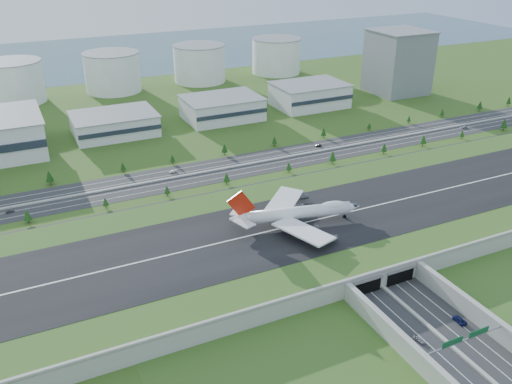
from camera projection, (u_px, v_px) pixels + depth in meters
name	position (u px, v px, depth m)	size (l,w,h in m)	color
ground	(320.00, 233.00, 267.77)	(1200.00, 1200.00, 0.00)	#2D5A1C
airfield_deck	(321.00, 226.00, 265.90)	(520.00, 100.00, 9.20)	#999994
underpass_road	(473.00, 357.00, 185.33)	(38.80, 120.40, 8.00)	#28282B
sign_gantry_near	(465.00, 341.00, 187.37)	(38.70, 0.70, 9.80)	gray
north_expressway	(242.00, 166.00, 345.08)	(560.00, 36.00, 0.12)	#28282B
tree_row	(279.00, 152.00, 353.55)	(501.02, 48.70, 8.42)	#3D2819
hangar_mid_a	(114.00, 124.00, 396.08)	(58.00, 42.00, 15.00)	silver
hangar_mid_b	(222.00, 108.00, 428.39)	(58.00, 42.00, 17.00)	silver
hangar_mid_c	(310.00, 95.00, 458.78)	(58.00, 42.00, 19.00)	silver
office_tower	(398.00, 62.00, 491.62)	(46.00, 46.00, 55.00)	slate
fuel_tank_a	(13.00, 82.00, 466.32)	(50.00, 50.00, 35.00)	silver
fuel_tank_b	(113.00, 72.00, 499.06)	(50.00, 50.00, 35.00)	silver
fuel_tank_c	(199.00, 64.00, 531.81)	(50.00, 50.00, 35.00)	silver
fuel_tank_d	(276.00, 56.00, 564.55)	(50.00, 50.00, 35.00)	silver
bay_water	(114.00, 54.00, 658.54)	(1200.00, 260.00, 0.06)	#395C6C
boeing_747	(296.00, 213.00, 257.98)	(64.95, 60.74, 20.36)	white
car_0	(419.00, 339.00, 196.76)	(1.97, 4.89, 1.66)	#A4A4A9
car_2	(459.00, 320.00, 206.58)	(2.80, 6.08, 1.69)	#0E1647
car_4	(10.00, 211.00, 287.25)	(1.75, 4.35, 1.48)	#4F4E52
car_5	(318.00, 146.00, 375.21)	(1.50, 4.30, 1.42)	black
car_6	(464.00, 127.00, 410.07)	(2.64, 5.73, 1.59)	#B8B7BC
car_7	(173.00, 171.00, 334.64)	(2.02, 4.98, 1.44)	white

